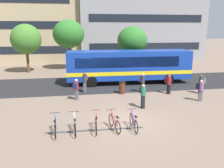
{
  "coord_description": "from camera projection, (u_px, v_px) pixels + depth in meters",
  "views": [
    {
      "loc": [
        -2.82,
        -12.03,
        5.32
      ],
      "look_at": [
        -0.21,
        4.01,
        1.35
      ],
      "focal_mm": 36.64,
      "sensor_mm": 36.0,
      "label": 1
    }
  ],
  "objects": [
    {
      "name": "ground",
      "position": [
        127.0,
        123.0,
        13.24
      ],
      "size": [
        200.0,
        200.0,
        0.0
      ],
      "primitive_type": "plane",
      "color": "#7A6656"
    },
    {
      "name": "bus_lane_asphalt",
      "position": [
        105.0,
        84.0,
        22.53
      ],
      "size": [
        80.0,
        7.2,
        0.01
      ],
      "primitive_type": "cube",
      "color": "#232326",
      "rests_on": "ground"
    },
    {
      "name": "city_bus",
      "position": [
        129.0,
        65.0,
        22.49
      ],
      "size": [
        12.08,
        2.83,
        3.2
      ],
      "rotation": [
        0.0,
        0.0,
        -0.02
      ],
      "color": "#14389E",
      "rests_on": "ground"
    },
    {
      "name": "bike_rack",
      "position": [
        95.0,
        129.0,
        12.18
      ],
      "size": [
        5.22,
        0.19,
        0.7
      ],
      "rotation": [
        0.0,
        0.0,
        -0.02
      ],
      "color": "#47474C",
      "rests_on": "ground"
    },
    {
      "name": "parked_bicycle_blue_0",
      "position": [
        55.0,
        127.0,
        11.73
      ],
      "size": [
        0.52,
        1.72,
        0.99
      ],
      "rotation": [
        0.0,
        0.0,
        1.64
      ],
      "color": "black",
      "rests_on": "ground"
    },
    {
      "name": "parked_bicycle_white_1",
      "position": [
        75.0,
        126.0,
        11.9
      ],
      "size": [
        0.52,
        1.72,
        0.99
      ],
      "rotation": [
        0.0,
        0.0,
        1.61
      ],
      "color": "black",
      "rests_on": "ground"
    },
    {
      "name": "parked_bicycle_red_2",
      "position": [
        96.0,
        124.0,
        12.14
      ],
      "size": [
        0.52,
        1.72,
        0.99
      ],
      "rotation": [
        0.0,
        0.0,
        1.48
      ],
      "color": "black",
      "rests_on": "ground"
    },
    {
      "name": "parked_bicycle_red_3",
      "position": [
        114.0,
        123.0,
        12.23
      ],
      "size": [
        0.55,
        1.7,
        0.99
      ],
      "rotation": [
        0.0,
        0.0,
        1.77
      ],
      "color": "black",
      "rests_on": "ground"
    },
    {
      "name": "parked_bicycle_purple_4",
      "position": [
        134.0,
        122.0,
        12.3
      ],
      "size": [
        0.52,
        1.72,
        0.99
      ],
      "rotation": [
        0.0,
        0.0,
        1.57
      ],
      "color": "black",
      "rests_on": "ground"
    },
    {
      "name": "commuter_olive_pack_0",
      "position": [
        85.0,
        81.0,
        19.24
      ],
      "size": [
        0.48,
        0.6,
        1.76
      ],
      "rotation": [
        0.0,
        0.0,
        4.33
      ],
      "color": "#565660",
      "rests_on": "ground"
    },
    {
      "name": "commuter_grey_pack_1",
      "position": [
        201.0,
        83.0,
        18.89
      ],
      "size": [
        0.55,
        0.37,
        1.61
      ],
      "rotation": [
        0.0,
        0.0,
        3.05
      ],
      "color": "#2D3851",
      "rests_on": "ground"
    },
    {
      "name": "commuter_black_pack_2",
      "position": [
        200.0,
        89.0,
        16.97
      ],
      "size": [
        0.59,
        0.45,
        1.63
      ],
      "rotation": [
        0.0,
        0.0,
        5.98
      ],
      "color": "#565660",
      "rests_on": "ground"
    },
    {
      "name": "commuter_navy_pack_3",
      "position": [
        142.0,
        81.0,
        19.29
      ],
      "size": [
        0.58,
        0.43,
        1.66
      ],
      "rotation": [
        0.0,
        0.0,
        6.02
      ],
      "color": "black",
      "rests_on": "ground"
    },
    {
      "name": "commuter_navy_pack_4",
      "position": [
        76.0,
        88.0,
        17.25
      ],
      "size": [
        0.49,
        0.6,
        1.62
      ],
      "rotation": [
        0.0,
        0.0,
        1.15
      ],
      "color": "#565660",
      "rests_on": "ground"
    },
    {
      "name": "commuter_black_pack_5",
      "position": [
        143.0,
        94.0,
        15.44
      ],
      "size": [
        0.36,
        0.54,
        1.69
      ],
      "rotation": [
        0.0,
        0.0,
        4.78
      ],
      "color": "black",
      "rests_on": "ground"
    },
    {
      "name": "commuter_maroon_pack_6",
      "position": [
        169.0,
        83.0,
        18.86
      ],
      "size": [
        0.51,
        0.6,
        1.63
      ],
      "rotation": [
        0.0,
        0.0,
        5.17
      ],
      "color": "black",
      "rests_on": "ground"
    },
    {
      "name": "trash_bin",
      "position": [
        122.0,
        87.0,
        19.03
      ],
      "size": [
        0.55,
        0.55,
        1.03
      ],
      "color": "#4C2819",
      "rests_on": "ground"
    },
    {
      "name": "street_tree_0",
      "position": [
        132.0,
        41.0,
        26.48
      ],
      "size": [
        3.45,
        3.45,
        5.55
      ],
      "color": "brown",
      "rests_on": "ground"
    },
    {
      "name": "street_tree_1",
      "position": [
        69.0,
        34.0,
        29.37
      ],
      "size": [
        4.01,
        4.01,
        6.41
      ],
      "color": "brown",
      "rests_on": "ground"
    },
    {
      "name": "street_tree_2",
      "position": [
        26.0,
        39.0,
        27.28
      ],
      "size": [
        3.57,
        3.57,
        5.85
      ],
      "color": "brown",
      "rests_on": "ground"
    },
    {
      "name": "building_left_wing",
      "position": [
        7.0,
        16.0,
        37.42
      ],
      "size": [
        23.57,
        11.09,
        14.45
      ],
      "color": "tan",
      "rests_on": "ground"
    },
    {
      "name": "building_centre_block",
      "position": [
        91.0,
        15.0,
        54.92
      ],
      "size": [
        18.98,
        13.22,
        16.77
      ],
      "color": "brown",
      "rests_on": "ground"
    }
  ]
}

